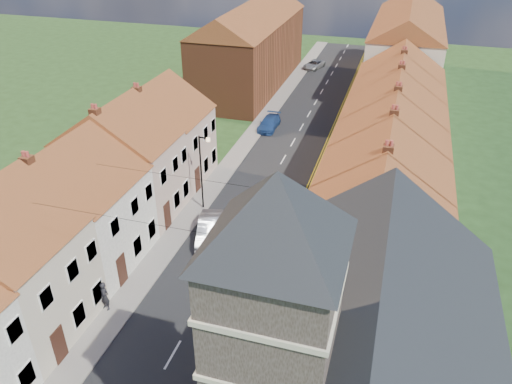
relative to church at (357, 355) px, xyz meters
The scene contains 21 objects.
road 28.87m from the church, 109.33° to the left, with size 7.00×90.00×0.02m, color black.
pavement_left 30.57m from the church, 117.29° to the left, with size 1.80×90.00×0.12m, color slate.
pavement_right 27.75m from the church, 100.53° to the left, with size 1.80×90.00×0.12m, color slate.
church is the anchor object (origin of this frame).
cottage_r_tudor 9.48m from the church, 90.57° to the left, with size 8.30×5.20×9.00m.
cottage_r_white_near 14.84m from the church, 90.23° to the left, with size 8.30×6.00×9.00m.
cottage_r_cream_mid 20.22m from the church, 90.17° to the left, with size 8.30×5.20×9.00m.
cottage_r_pink 25.61m from the church, 90.13° to the left, with size 8.30×6.00×9.00m.
cottage_r_white_far 31.00m from the church, 90.11° to the left, with size 8.30×5.20×9.00m.
cottage_r_cream_far 36.40m from the church, 90.09° to the left, with size 8.30×6.00×9.00m.
cottage_l_white 20.61m from the church, 155.20° to the left, with size 8.30×6.90×8.80m.
cottage_l_brick_mid 23.81m from the church, 141.73° to the left, with size 8.30×5.70×9.10m.
cottage_l_pink 27.78m from the church, 132.28° to the left, with size 8.30×6.30×8.80m.
block_right_far 51.68m from the church, 90.07° to the left, with size 8.30×24.20×10.50m.
block_left_far 50.27m from the church, 111.79° to the left, with size 8.30×24.20×10.50m.
lamppost 21.38m from the church, 128.30° to the left, with size 0.88×0.15×6.00m.
car_mid 18.02m from the church, 130.81° to the left, with size 1.58×4.53×1.49m, color silver.
car_far 36.01m from the church, 110.65° to the left, with size 1.73×4.25×1.23m, color navy.
car_distant 57.83m from the church, 102.27° to the left, with size 1.93×4.18×1.16m, color gray.
pedestrian_left 15.93m from the church, 162.25° to the left, with size 0.68×0.44×1.85m, color black.
pedestrian_right 9.64m from the church, 125.12° to the left, with size 0.75×0.58×1.54m, color black.
Camera 1 is at (9.49, -10.31, 20.62)m, focal length 35.00 mm.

